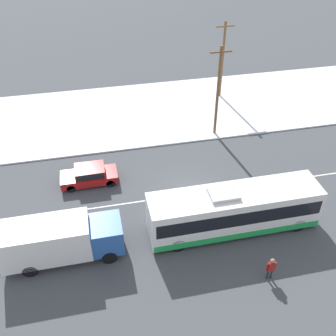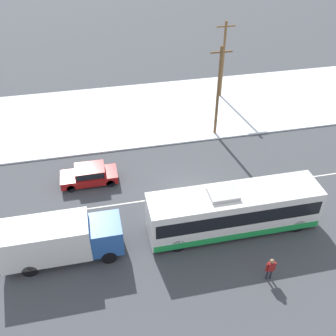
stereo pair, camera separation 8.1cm
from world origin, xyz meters
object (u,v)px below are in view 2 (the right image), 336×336
object	(u,v)px
box_truck	(59,239)
pedestrian_at_stop	(271,267)
utility_pole_roadside	(218,91)
utility_pole_snowlot	(223,59)
city_bus	(234,210)
sedan_car	(90,174)

from	to	relation	value
box_truck	pedestrian_at_stop	xyz separation A→B (m)	(11.72, -4.15, -0.55)
utility_pole_roadside	utility_pole_snowlot	size ratio (longest dim) A/B	1.04
pedestrian_at_stop	city_bus	bearing A→B (deg)	99.96
sedan_car	pedestrian_at_stop	bearing A→B (deg)	131.10
pedestrian_at_stop	utility_pole_snowlot	bearing A→B (deg)	79.00
city_bus	box_truck	distance (m)	10.97
pedestrian_at_stop	utility_pole_roadside	distance (m)	16.08
utility_pole_roadside	utility_pole_snowlot	distance (m)	7.37
box_truck	utility_pole_roadside	size ratio (longest dim) A/B	0.88
sedan_car	utility_pole_roadside	bearing A→B (deg)	-157.82
city_bus	pedestrian_at_stop	xyz separation A→B (m)	(0.76, -4.30, -0.57)
utility_pole_snowlot	utility_pole_roadside	bearing A→B (deg)	-111.68
pedestrian_at_stop	utility_pole_roadside	xyz separation A→B (m)	(1.66, 15.67, 3.20)
sedan_car	utility_pole_snowlot	world-z (taller)	utility_pole_snowlot
city_bus	utility_pole_snowlot	bearing A→B (deg)	74.26
city_bus	pedestrian_at_stop	bearing A→B (deg)	-80.04
box_truck	pedestrian_at_stop	world-z (taller)	box_truck
sedan_car	box_truck	bearing A→B (deg)	73.30
utility_pole_roadside	utility_pole_snowlot	bearing A→B (deg)	68.32
sedan_car	utility_pole_roadside	world-z (taller)	utility_pole_roadside
box_truck	utility_pole_roadside	xyz separation A→B (m)	(13.38, 11.52, 2.65)
city_bus	sedan_car	distance (m)	11.20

